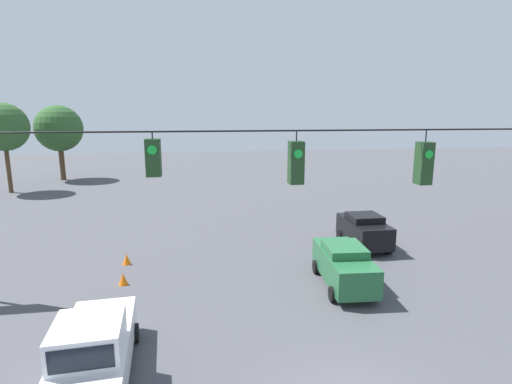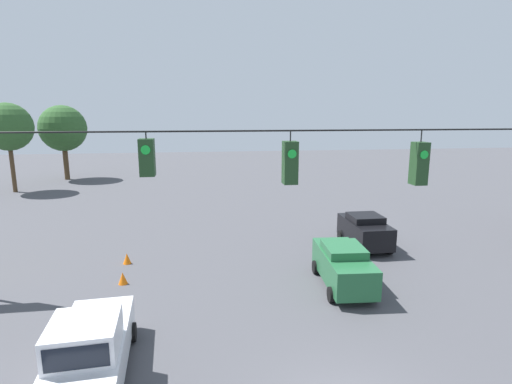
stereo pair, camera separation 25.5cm
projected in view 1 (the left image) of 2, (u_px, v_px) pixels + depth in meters
name	position (u px, v px, depth m)	size (l,w,h in m)	color
overhead_signal_span	(360.00, 217.00, 9.71)	(24.06, 0.38, 8.22)	#4C473D
pickup_truck_white_parked_shoulder	(93.00, 351.00, 11.33)	(2.45, 5.42, 2.12)	silver
sedan_green_crossing_near	(344.00, 264.00, 17.73)	(2.25, 4.65, 1.90)	#236038
sedan_black_oncoming_far	(364.00, 230.00, 22.89)	(2.12, 3.94, 1.91)	black
traffic_cone_nearest	(93.00, 344.00, 12.91)	(0.41, 0.41, 0.55)	orange
traffic_cone_second	(112.00, 307.00, 15.39)	(0.41, 0.41, 0.55)	orange
traffic_cone_third	(123.00, 279.00, 17.94)	(0.41, 0.41, 0.55)	orange
traffic_cone_fourth	(127.00, 259.00, 20.35)	(0.41, 0.41, 0.55)	orange
tree_horizon_left	(3.00, 127.00, 37.25)	(4.51, 4.51, 8.52)	#4C3823
tree_horizon_right	(59.00, 129.00, 44.53)	(5.12, 5.12, 8.40)	#4C3823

